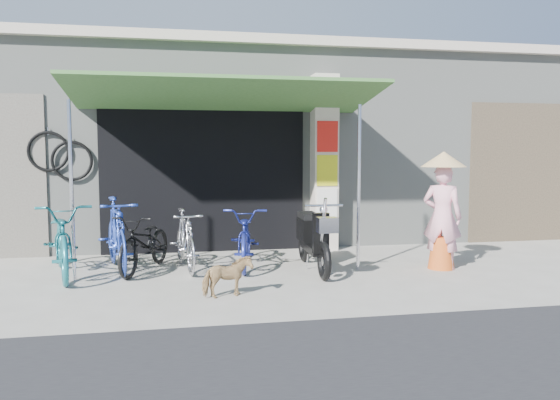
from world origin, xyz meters
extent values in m
plane|color=#9C978D|center=(0.00, 0.00, 0.00)|extent=(80.00, 80.00, 0.00)
cube|color=gray|center=(0.00, 5.10, 1.75)|extent=(12.00, 5.00, 3.50)
cube|color=beige|center=(0.00, 5.10, 3.58)|extent=(12.30, 5.30, 0.16)
cube|color=black|center=(-1.20, 2.58, 1.25)|extent=(3.40, 0.06, 2.50)
cube|color=black|center=(-1.20, 2.59, 0.55)|extent=(3.06, 0.04, 1.10)
torus|color=black|center=(-3.30, 2.54, 1.55)|extent=(0.65, 0.05, 0.65)
cylinder|color=silver|center=(-3.30, 2.56, 1.87)|extent=(0.02, 0.02, 0.12)
torus|color=black|center=(-3.65, 2.54, 1.70)|extent=(0.65, 0.05, 0.65)
cylinder|color=silver|center=(-3.65, 2.56, 2.02)|extent=(0.02, 0.02, 0.12)
cube|color=beige|center=(0.85, 2.45, 1.50)|extent=(0.42, 0.42, 3.00)
cube|color=red|center=(0.85, 2.23, 1.95)|extent=(0.36, 0.02, 0.52)
cube|color=yellow|center=(0.85, 2.23, 1.38)|extent=(0.36, 0.02, 0.52)
cube|color=white|center=(0.85, 2.23, 0.82)|extent=(0.36, 0.02, 0.50)
cube|color=#37642D|center=(-0.90, 1.65, 2.55)|extent=(4.60, 1.88, 0.35)
cylinder|color=silver|center=(-3.00, 0.75, 1.18)|extent=(0.05, 0.05, 2.36)
cylinder|color=silver|center=(0.90, 0.75, 1.18)|extent=(0.05, 0.05, 2.36)
cube|color=brown|center=(5.00, 2.59, 1.30)|extent=(2.60, 0.06, 2.60)
imported|color=#186770|center=(-3.19, 1.06, 0.51)|extent=(1.11, 2.04, 1.02)
imported|color=#233DA1|center=(-2.50, 1.26, 0.52)|extent=(0.87, 1.81, 1.05)
imported|color=black|center=(-2.11, 1.18, 0.41)|extent=(1.08, 1.66, 0.82)
imported|color=#B5B4B9|center=(-1.55, 1.17, 0.44)|extent=(0.62, 1.50, 0.87)
imported|color=navy|center=(-0.67, 1.21, 0.45)|extent=(0.85, 1.80, 0.91)
imported|color=tan|center=(-1.10, -0.44, 0.24)|extent=(0.62, 0.40, 0.48)
torus|color=black|center=(0.23, 0.15, 0.26)|extent=(0.10, 0.52, 0.52)
torus|color=black|center=(0.26, 1.41, 0.26)|extent=(0.10, 0.52, 0.52)
cube|color=black|center=(0.24, 0.78, 0.33)|extent=(0.24, 0.93, 0.10)
cube|color=black|center=(0.25, 1.12, 0.54)|extent=(0.27, 0.54, 0.33)
cube|color=black|center=(0.25, 1.12, 0.75)|extent=(0.25, 0.54, 0.09)
cube|color=black|center=(0.23, 0.34, 0.60)|extent=(0.22, 0.10, 0.54)
cylinder|color=silver|center=(0.23, 0.18, 0.99)|extent=(0.51, 0.04, 0.03)
cube|color=silver|center=(0.22, 0.00, 0.76)|extent=(0.26, 0.20, 0.19)
imported|color=pink|center=(2.10, 0.55, 0.76)|extent=(0.66, 0.63, 1.52)
cone|color=#C6511C|center=(2.10, 0.55, 0.23)|extent=(0.38, 0.38, 0.46)
cone|color=#DAB475|center=(2.10, 0.55, 1.59)|extent=(0.64, 0.64, 0.22)
camera|label=1|loc=(-1.67, -6.68, 1.68)|focal=35.00mm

